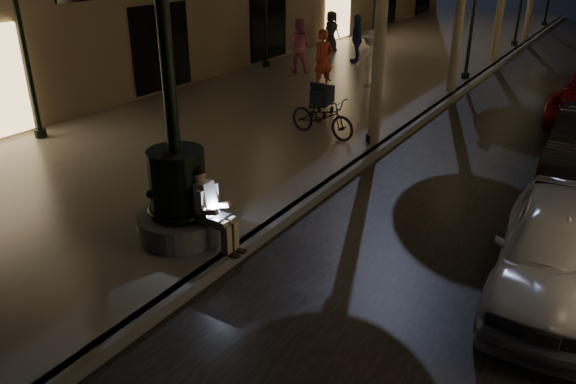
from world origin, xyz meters
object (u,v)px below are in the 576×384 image
Objects in this scene: car_front at (562,251)px; pedestrian_blue at (357,39)px; pedestrian_pink at (299,46)px; pedestrian_dark at (331,31)px; lamp_curb_a at (380,11)px; lamp_left_a at (17,9)px; stroller at (322,96)px; pedestrian_white at (370,58)px; bicycle at (322,117)px; fountain_lamppost at (177,179)px; seated_man_laptop at (209,206)px; pedestrian_red at (324,60)px.

pedestrian_blue is (-9.29, 12.82, 0.40)m from car_front.
pedestrian_blue is at bearing -124.29° from pedestrian_pink.
pedestrian_blue is 1.10× the size of pedestrian_dark.
lamp_curb_a is 8.15m from lamp_left_a.
stroller is at bearing -134.12° from pedestrian_dark.
pedestrian_dark is at bearing -109.28° from pedestrian_white.
pedestrian_blue reaches higher than bicycle.
seated_man_laptop is at bearing 0.00° from fountain_lamppost.
pedestrian_red is 1.01× the size of bicycle.
pedestrian_pink reaches higher than pedestrian_blue.
pedestrian_white is at bearing -121.72° from pedestrian_dark.
bicycle is at bearing -12.56° from pedestrian_blue.
fountain_lamppost is at bearing 40.64° from pedestrian_white.
lamp_left_a is 10.56m from pedestrian_white.
lamp_curb_a reaches higher than pedestrian_blue.
pedestrian_pink is at bearing 78.22° from pedestrian_red.
stroller is 5.65m from pedestrian_pink.
pedestrian_pink is (-4.80, 11.78, -0.06)m from fountain_lamppost.
seated_man_laptop is 0.72× the size of pedestrian_blue.
pedestrian_pink is (-1.95, 1.71, 0.01)m from pedestrian_red.
pedestrian_dark is at bearing 107.84° from stroller.
pedestrian_white is 0.97× the size of bicycle.
lamp_curb_a reaches higher than bicycle.
pedestrian_white reaches higher than car_front.
pedestrian_white is (1.10, 1.18, -0.03)m from pedestrian_red.
seated_man_laptop is 0.71× the size of bicycle.
lamp_left_a is at bearing 164.08° from seated_man_laptop.
stroller is 7.70m from pedestrian_blue.
lamp_left_a is at bearing 174.80° from car_front.
lamp_left_a reaches higher than pedestrian_blue.
pedestrian_blue is (-4.54, 8.58, -2.12)m from lamp_curb_a.
pedestrian_red is 4.63m from pedestrian_blue.
fountain_lamppost is 2.73× the size of pedestrian_pink.
bicycle is (-1.14, 5.76, -0.21)m from seated_man_laptop.
pedestrian_blue is (-2.46, 7.29, 0.36)m from stroller.
car_front reaches higher than stroller.
pedestrian_pink reaches higher than stroller.
lamp_left_a is 2.57× the size of bicycle.
fountain_lamppost is 10.46m from pedestrian_red.
pedestrian_white reaches higher than pedestrian_dark.
pedestrian_blue is (0.97, 2.81, -0.04)m from pedestrian_pink.
pedestrian_red is at bearing 36.83° from bicycle.
fountain_lamppost is 3.92× the size of seated_man_laptop.
pedestrian_red is 7.07m from pedestrian_dark.
seated_man_laptop is 1.20× the size of stroller.
pedestrian_dark is (-5.94, 16.42, -0.17)m from fountain_lamppost.
pedestrian_white is (-2.45, 5.24, -2.12)m from lamp_curb_a.
car_front is 2.20× the size of pedestrian_pink.
pedestrian_blue is at bearing 121.88° from car_front.
car_front is 2.28× the size of pedestrian_blue.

